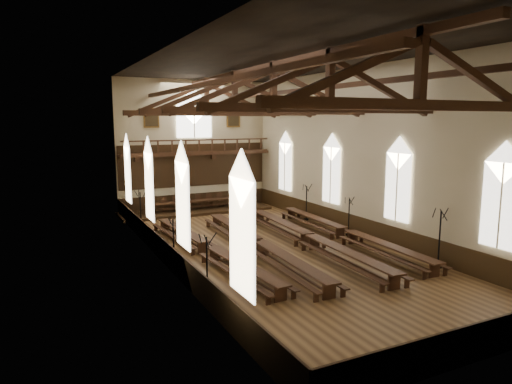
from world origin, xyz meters
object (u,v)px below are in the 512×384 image
refectory_row_a (208,248)px  candelabrum_left_far (141,219)px  dais (196,211)px  candelabrum_right_far (306,209)px  refectory_row_d (347,232)px  candelabrum_right_near (439,249)px  refectory_row_c (310,237)px  candelabrum_left_mid (174,249)px  high_table (196,202)px  candelabrum_left_near (207,278)px  refectory_row_b (259,243)px  candelabrum_right_mid (349,224)px

refectory_row_a → candelabrum_left_far: bearing=104.7°
dais → candelabrum_right_far: (6.03, -6.04, 0.67)m
refectory_row_a → dais: bearing=74.2°
refectory_row_d → dais: 12.92m
candelabrum_left_far → candelabrum_right_far: bearing=-9.1°
candelabrum_left_far → candelabrum_right_near: size_ratio=0.92×
refectory_row_a → refectory_row_c: bearing=-7.3°
candelabrum_right_far → dais: bearing=135.0°
candelabrum_left_mid → high_table: bearing=66.4°
high_table → candelabrum_left_near: bearing=-107.3°
refectory_row_b → candelabrum_right_far: (6.59, 5.79, 0.23)m
refectory_row_a → candelabrum_right_near: size_ratio=4.87×
candelabrum_left_near → candelabrum_right_mid: candelabrum_left_near is taller
high_table → candelabrum_right_far: 8.53m
refectory_row_c → candelabrum_left_near: candelabrum_left_near is taller
refectory_row_a → candelabrum_left_mid: 1.89m
refectory_row_c → refectory_row_a: bearing=172.7°
refectory_row_a → candelabrum_right_far: bearing=29.9°
refectory_row_b → candelabrum_left_far: (-4.51, 7.57, 0.26)m
candelabrum_left_far → candelabrum_right_far: 11.24m
refectory_row_b → candelabrum_left_far: size_ratio=5.43×
dais → candelabrum_left_near: (-5.07, -16.28, 0.68)m
refectory_row_b → candelabrum_left_near: 6.34m
refectory_row_a → candelabrum_right_far: (9.24, 5.31, 0.26)m
high_table → candelabrum_left_near: 17.05m
refectory_row_c → candelabrum_left_far: (-7.54, 7.81, 0.25)m
refectory_row_d → high_table: bearing=113.3°
refectory_row_b → candelabrum_right_near: 8.82m
refectory_row_c → high_table: bearing=101.5°
high_table → refectory_row_b: bearing=-92.7°
refectory_row_b → dais: 11.85m
refectory_row_d → high_table: size_ratio=1.87×
candelabrum_left_far → high_table: bearing=40.0°
refectory_row_a → high_table: (3.21, 11.34, 0.29)m
candelabrum_left_near → refectory_row_b: bearing=44.7°
dais → high_table: (-0.00, -0.00, 0.70)m
candelabrum_right_near → dais: bearing=108.8°
dais → refectory_row_c: bearing=-78.5°
candelabrum_left_mid → candelabrum_left_far: 7.33m
refectory_row_d → dais: bearing=113.3°
high_table → candelabrum_left_far: bearing=-140.0°
refectory_row_b → candelabrum_right_far: candelabrum_right_far is taller
refectory_row_c → candelabrum_left_near: size_ratio=5.67×
dais → candelabrum_right_mid: size_ratio=4.84×
refectory_row_d → candelabrum_right_near: candelabrum_right_near is taller
refectory_row_d → candelabrum_right_mid: 1.41m
refectory_row_c → refectory_row_d: 2.64m
candelabrum_left_near → candelabrum_right_near: 11.19m
candelabrum_right_near → candelabrum_right_far: size_ratio=1.14×
refectory_row_b → dais: refectory_row_b is taller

